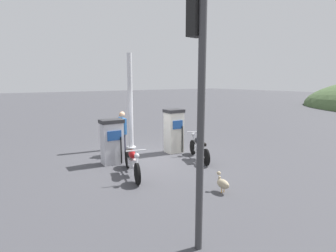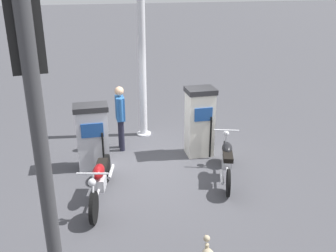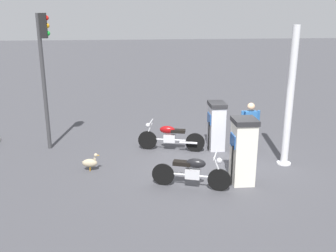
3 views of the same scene
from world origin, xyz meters
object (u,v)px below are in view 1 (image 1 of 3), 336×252
at_px(motorcycle_near_pump, 132,161).
at_px(wandering_duck, 223,183).
at_px(motorcycle_far_pump, 199,147).
at_px(canopy_support_pole, 130,103).
at_px(fuel_pump_far, 174,131).
at_px(roadside_traffic_light, 198,79).
at_px(attendant_person, 122,130).
at_px(fuel_pump_near, 112,141).

bearing_deg(motorcycle_near_pump, wandering_duck, 28.70).
height_order(motorcycle_near_pump, motorcycle_far_pump, motorcycle_near_pump).
bearing_deg(canopy_support_pole, fuel_pump_far, 32.60).
bearing_deg(wandering_duck, fuel_pump_far, 161.78).
xyz_separation_m(motorcycle_far_pump, roadside_traffic_light, (3.91, -3.46, 2.37)).
xyz_separation_m(motorcycle_near_pump, motorcycle_far_pump, (-0.17, 2.73, 0.01)).
distance_m(fuel_pump_far, canopy_support_pole, 2.17).
distance_m(motorcycle_far_pump, wandering_duck, 2.93).
height_order(fuel_pump_far, canopy_support_pole, canopy_support_pole).
relative_size(motorcycle_near_pump, roadside_traffic_light, 0.49).
bearing_deg(attendant_person, wandering_duck, 6.37).
bearing_deg(roadside_traffic_light, fuel_pump_far, 147.57).
xyz_separation_m(motorcycle_near_pump, roadside_traffic_light, (3.74, -0.73, 2.38)).
bearing_deg(motorcycle_near_pump, fuel_pump_near, 179.39).
height_order(fuel_pump_near, attendant_person, attendant_person).
distance_m(wandering_duck, roadside_traffic_light, 3.56).
distance_m(motorcycle_near_pump, wandering_duck, 2.74).
bearing_deg(canopy_support_pole, roadside_traffic_light, -18.41).
bearing_deg(wandering_duck, roadside_traffic_light, -56.56).
bearing_deg(motorcycle_near_pump, fuel_pump_far, 119.69).
bearing_deg(fuel_pump_far, attendant_person, -114.49).
bearing_deg(wandering_duck, canopy_support_pole, 177.54).
relative_size(fuel_pump_near, wandering_duck, 2.98).
height_order(motorcycle_near_pump, wandering_duck, motorcycle_near_pump).
bearing_deg(fuel_pump_far, motorcycle_near_pump, -60.31).
distance_m(fuel_pump_near, roadside_traffic_light, 5.65).
distance_m(roadside_traffic_light, canopy_support_pole, 7.27).
height_order(fuel_pump_near, motorcycle_far_pump, fuel_pump_near).
xyz_separation_m(fuel_pump_near, roadside_traffic_light, (5.21, -0.74, 2.06)).
bearing_deg(fuel_pump_near, roadside_traffic_light, -8.13).
relative_size(fuel_pump_far, canopy_support_pole, 0.44).
height_order(fuel_pump_near, roadside_traffic_light, roadside_traffic_light).
distance_m(attendant_person, wandering_duck, 4.77).
distance_m(fuel_pump_near, motorcycle_near_pump, 1.51).
height_order(fuel_pump_near, fuel_pump_far, fuel_pump_far).
xyz_separation_m(roadside_traffic_light, canopy_support_pole, (-6.84, 2.28, -0.96)).
bearing_deg(canopy_support_pole, motorcycle_far_pump, 21.99).
bearing_deg(canopy_support_pole, wandering_duck, -2.46).
distance_m(fuel_pump_near, fuel_pump_far, 2.57).
height_order(roadside_traffic_light, canopy_support_pole, roadside_traffic_light).
height_order(motorcycle_near_pump, roadside_traffic_light, roadside_traffic_light).
xyz_separation_m(fuel_pump_near, motorcycle_far_pump, (1.31, 2.71, -0.31)).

